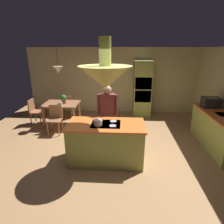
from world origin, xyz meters
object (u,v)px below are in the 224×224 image
microwave_on_counter (211,102)px  dining_table (61,106)px  chair_facing_island (55,117)px  cooking_pot_on_cooktop (98,123)px  person_at_island (107,113)px  chair_by_back_wall (67,105)px  kitchen_island (106,142)px  cup_on_table (62,104)px  oven_tower (142,89)px  chair_at_corner (35,110)px  potted_plant_on_table (64,99)px

microwave_on_counter → dining_table: bearing=171.3°
dining_table → chair_facing_island: chair_facing_island is taller
chair_facing_island → cooking_pot_on_cooktop: 2.26m
person_at_island → chair_facing_island: (-1.68, 0.74, -0.44)m
chair_by_back_wall → microwave_on_counter: microwave_on_counter is taller
kitchen_island → dining_table: 2.71m
chair_by_back_wall → cup_on_table: 0.93m
oven_tower → person_at_island: bearing=-113.9°
oven_tower → chair_facing_island: oven_tower is taller
kitchen_island → chair_by_back_wall: 3.24m
kitchen_island → microwave_on_counter: microwave_on_counter is taller
dining_table → person_at_island: (1.68, -1.40, 0.28)m
oven_tower → chair_at_corner: oven_tower is taller
person_at_island → microwave_on_counter: (2.86, 0.70, 0.12)m
dining_table → cup_on_table: cup_on_table is taller
oven_tower → person_at_island: 2.78m
oven_tower → chair_facing_island: (-2.80, -1.80, -0.54)m
chair_at_corner → microwave_on_counter: size_ratio=1.89×
potted_plant_on_table → cooking_pot_on_cooktop: cooking_pot_on_cooktop is taller
chair_by_back_wall → microwave_on_counter: 4.77m
dining_table → person_at_island: bearing=-39.8°
person_at_island → cup_on_table: size_ratio=18.29×
microwave_on_counter → cooking_pot_on_cooktop: size_ratio=2.56×
person_at_island → cooking_pot_on_cooktop: bearing=-99.2°
chair_facing_island → chair_at_corner: (-0.95, 0.66, 0.00)m
cup_on_table → oven_tower: bearing=26.7°
oven_tower → chair_facing_island: bearing=-147.3°
chair_facing_island → microwave_on_counter: size_ratio=1.89×
kitchen_island → person_at_island: bearing=92.0°
dining_table → cooking_pot_on_cooktop: bearing=-55.4°
person_at_island → cooking_pot_on_cooktop: 0.85m
chair_at_corner → chair_by_back_wall: bearing=-55.3°
kitchen_island → cooking_pot_on_cooktop: (-0.16, -0.13, 0.54)m
potted_plant_on_table → cup_on_table: size_ratio=3.33×
microwave_on_counter → cooking_pot_on_cooktop: 3.37m
potted_plant_on_table → chair_at_corner: bearing=178.3°
oven_tower → chair_by_back_wall: (-2.80, -0.49, -0.54)m
cup_on_table → microwave_on_counter: bearing=-6.1°
person_at_island → chair_by_back_wall: bearing=129.2°
chair_by_back_wall → microwave_on_counter: (4.54, -1.35, 0.56)m
chair_by_back_wall → potted_plant_on_table: (0.10, -0.69, 0.42)m
dining_table → person_at_island: size_ratio=0.69×
chair_facing_island → cup_on_table: (0.09, 0.44, 0.30)m
person_at_island → microwave_on_counter: bearing=13.7°
dining_table → cup_on_table: size_ratio=12.70×
dining_table → potted_plant_on_table: potted_plant_on_table is taller
kitchen_island → chair_by_back_wall: bearing=121.7°
potted_plant_on_table → cooking_pot_on_cooktop: size_ratio=1.67×
oven_tower → cooking_pot_on_cooktop: oven_tower is taller
oven_tower → chair_at_corner: size_ratio=2.40×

